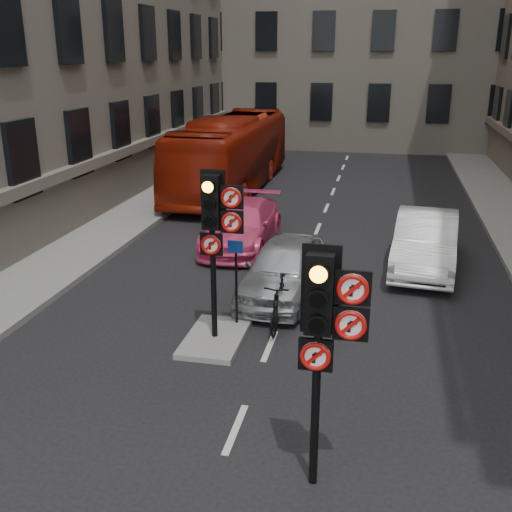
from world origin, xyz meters
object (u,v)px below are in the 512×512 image
at_px(motorcycle, 279,303).
at_px(info_sign, 236,270).
at_px(signal_far, 216,220).
at_px(signal_near, 325,320).
at_px(bus_red, 232,153).
at_px(car_pink, 242,225).
at_px(car_white, 425,241).
at_px(motorcyclist, 328,296).
at_px(car_silver, 284,268).

xyz_separation_m(motorcycle, info_sign, (-0.93, -0.27, 0.80)).
bearing_deg(signal_far, signal_near, -56.98).
bearing_deg(bus_red, car_pink, -72.60).
height_order(signal_far, car_white, signal_far).
bearing_deg(car_white, motorcyclist, -110.87).
relative_size(signal_far, motorcyclist, 2.14).
relative_size(car_silver, info_sign, 2.19).
xyz_separation_m(motorcycle, motorcyclist, (1.08, 0.00, 0.26)).
height_order(signal_near, motorcyclist, signal_near).
relative_size(signal_near, car_silver, 0.84).
height_order(bus_red, info_sign, bus_red).
distance_m(signal_far, car_silver, 3.58).
bearing_deg(info_sign, motorcycle, 21.04).
bearing_deg(signal_far, car_pink, 98.95).
distance_m(signal_near, car_white, 10.06).
bearing_deg(bus_red, info_sign, -74.48).
distance_m(bus_red, info_sign, 14.24).
distance_m(car_white, car_pink, 5.64).
bearing_deg(signal_near, car_silver, 103.68).
relative_size(car_silver, car_pink, 0.89).
bearing_deg(car_pink, motorcycle, -68.47).
bearing_deg(signal_near, motorcyclist, 94.26).
bearing_deg(signal_near, bus_red, 107.92).
distance_m(signal_near, bus_red, 19.48).
relative_size(car_white, info_sign, 2.46).
height_order(signal_far, car_silver, signal_far).
xyz_separation_m(car_pink, bus_red, (-2.35, 7.90, 0.93)).
xyz_separation_m(signal_near, car_silver, (-1.66, 6.83, -1.86)).
relative_size(signal_far, info_sign, 1.84).
bearing_deg(motorcycle, signal_far, -138.29).
xyz_separation_m(signal_far, car_pink, (-1.04, 6.61, -2.01)).
bearing_deg(bus_red, car_white, -47.18).
distance_m(signal_near, car_pink, 11.37).
relative_size(bus_red, motorcycle, 6.08).
height_order(car_pink, motorcycle, car_pink).
height_order(car_silver, info_sign, info_sign).
bearing_deg(motorcyclist, info_sign, 14.25).
xyz_separation_m(car_white, bus_red, (-7.91, 8.80, 0.83)).
height_order(signal_near, car_white, signal_near).
height_order(motorcyclist, info_sign, info_sign).
bearing_deg(info_sign, car_pink, 107.09).
height_order(bus_red, motorcyclist, bus_red).
relative_size(car_silver, motorcyclist, 2.55).
height_order(signal_far, bus_red, signal_far).
distance_m(signal_far, motorcyclist, 3.08).
bearing_deg(car_silver, signal_near, -71.69).
bearing_deg(car_silver, info_sign, -104.42).
distance_m(signal_far, bus_red, 14.94).
bearing_deg(car_pink, motorcyclist, -59.52).
xyz_separation_m(bus_red, motorcyclist, (5.61, -13.50, -0.78)).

